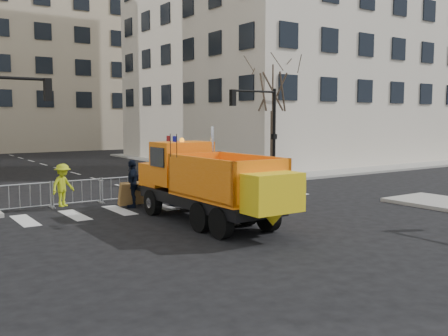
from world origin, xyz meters
TOP-DOWN VIEW (x-y plane):
  - ground at (0.00, 0.00)m, footprint 120.00×120.00m
  - sidewalk_back at (0.00, 8.50)m, footprint 64.00×5.00m
  - traffic_light_right at (8.50, 9.50)m, footprint 0.18×0.18m
  - crowd_barriers at (-0.75, 7.60)m, footprint 12.60×0.60m
  - street_tree at (9.20, 10.50)m, footprint 3.00×3.00m
  - plow_truck at (-1.30, 1.34)m, footprint 2.83×8.66m
  - cop_a at (-1.54, 6.30)m, footprint 0.79×0.67m
  - cop_b at (-0.47, 5.26)m, footprint 1.24×1.17m
  - cop_c at (-2.16, 5.84)m, footprint 0.98×1.25m
  - worker at (-4.73, 6.80)m, footprint 1.28×1.10m
  - newspaper_box at (3.53, 8.52)m, footprint 0.45×0.40m

SIDE VIEW (x-z plane):
  - ground at x=0.00m, z-range 0.00..0.00m
  - sidewalk_back at x=0.00m, z-range 0.00..0.15m
  - crowd_barriers at x=-0.75m, z-range 0.00..1.10m
  - newspaper_box at x=3.53m, z-range 0.15..1.25m
  - cop_a at x=-1.54m, z-range 0.00..1.82m
  - cop_c at x=-2.16m, z-range 0.00..1.98m
  - worker at x=-4.73m, z-range 0.15..1.86m
  - cop_b at x=-0.47m, z-range 0.00..2.02m
  - plow_truck at x=-1.30m, z-range -0.19..3.17m
  - traffic_light_right at x=8.50m, z-range 0.00..5.40m
  - street_tree at x=9.20m, z-range 0.00..7.50m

